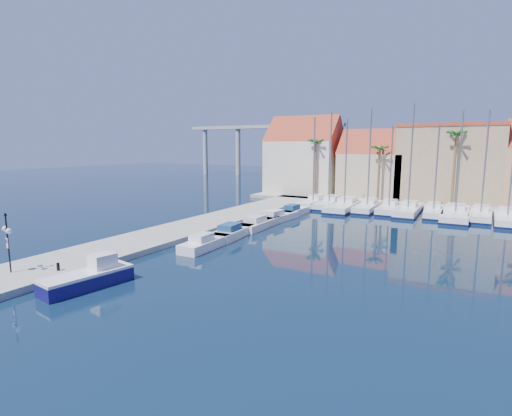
{
  "coord_description": "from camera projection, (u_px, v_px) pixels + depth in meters",
  "views": [
    {
      "loc": [
        17.59,
        -18.47,
        8.95
      ],
      "look_at": [
        -1.02,
        14.06,
        3.0
      ],
      "focal_mm": 28.0,
      "sensor_mm": 36.0,
      "label": 1
    }
  ],
  "objects": [
    {
      "name": "sailboat_1",
      "position": [
        330.0,
        203.0,
        57.69
      ],
      "size": [
        2.71,
        9.58,
        13.46
      ],
      "rotation": [
        0.0,
        0.0,
        -0.02
      ],
      "color": "white",
      "rests_on": "ground"
    },
    {
      "name": "sailboat_9",
      "position": [
        507.0,
        218.0,
        46.32
      ],
      "size": [
        2.71,
        10.15,
        12.45
      ],
      "rotation": [
        0.0,
        0.0,
        -0.0
      ],
      "color": "white",
      "rests_on": "ground"
    },
    {
      "name": "ground",
      "position": [
        162.0,
        284.0,
        25.87
      ],
      "size": [
        260.0,
        260.0,
        0.0
      ],
      "primitive_type": "plane",
      "color": "black",
      "rests_on": "ground"
    },
    {
      "name": "bollard",
      "position": [
        58.0,
        267.0,
        27.06
      ],
      "size": [
        0.21,
        0.21,
        0.54
      ],
      "primitive_type": "cylinder",
      "color": "black",
      "rests_on": "quay_west"
    },
    {
      "name": "sailboat_2",
      "position": [
        346.0,
        205.0,
        55.73
      ],
      "size": [
        3.42,
        11.73,
        12.4
      ],
      "rotation": [
        0.0,
        0.0,
        0.03
      ],
      "color": "white",
      "rests_on": "ground"
    },
    {
      "name": "quay_west",
      "position": [
        187.0,
        229.0,
        41.81
      ],
      "size": [
        6.0,
        77.0,
        0.5
      ],
      "primitive_type": "cube",
      "color": "gray",
      "rests_on": "ground"
    },
    {
      "name": "fishing_boat",
      "position": [
        89.0,
        277.0,
        25.3
      ],
      "size": [
        2.72,
        5.83,
        1.96
      ],
      "rotation": [
        0.0,
        0.0,
        -0.16
      ],
      "color": "#150F57",
      "rests_on": "ground"
    },
    {
      "name": "sailboat_3",
      "position": [
        368.0,
        206.0,
        54.49
      ],
      "size": [
        2.58,
        9.09,
        13.64
      ],
      "rotation": [
        0.0,
        0.0,
        0.02
      ],
      "color": "white",
      "rests_on": "ground"
    },
    {
      "name": "sailboat_6",
      "position": [
        434.0,
        211.0,
        50.65
      ],
      "size": [
        2.88,
        8.61,
        11.46
      ],
      "rotation": [
        0.0,
        0.0,
        0.08
      ],
      "color": "white",
      "rests_on": "ground"
    },
    {
      "name": "sailboat_4",
      "position": [
        389.0,
        208.0,
        53.32
      ],
      "size": [
        2.7,
        8.88,
        11.29
      ],
      "rotation": [
        0.0,
        0.0,
        0.04
      ],
      "color": "white",
      "rests_on": "ground"
    },
    {
      "name": "sailboat_7",
      "position": [
        455.0,
        214.0,
        49.04
      ],
      "size": [
        3.28,
        11.51,
        12.98
      ],
      "rotation": [
        0.0,
        0.0,
        0.02
      ],
      "color": "white",
      "rests_on": "ground"
    },
    {
      "name": "motorboat_west_0",
      "position": [
        205.0,
        243.0,
        34.71
      ],
      "size": [
        2.11,
        5.92,
        1.4
      ],
      "rotation": [
        0.0,
        0.0,
        0.04
      ],
      "color": "white",
      "rests_on": "ground"
    },
    {
      "name": "motorboat_west_2",
      "position": [
        258.0,
        223.0,
        43.37
      ],
      "size": [
        2.42,
        7.01,
        1.4
      ],
      "rotation": [
        0.0,
        0.0,
        0.03
      ],
      "color": "white",
      "rests_on": "ground"
    },
    {
      "name": "motorboat_west_1",
      "position": [
        233.0,
        232.0,
        39.18
      ],
      "size": [
        2.68,
        6.78,
        1.4
      ],
      "rotation": [
        0.0,
        0.0,
        0.09
      ],
      "color": "white",
      "rests_on": "ground"
    },
    {
      "name": "motorboat_west_3",
      "position": [
        276.0,
        217.0,
        47.15
      ],
      "size": [
        2.81,
        7.03,
        1.4
      ],
      "rotation": [
        0.0,
        0.0,
        -0.09
      ],
      "color": "white",
      "rests_on": "ground"
    },
    {
      "name": "palm_2",
      "position": [
        457.0,
        137.0,
        53.43
      ],
      "size": [
        2.6,
        2.6,
        11.15
      ],
      "color": "brown",
      "rests_on": "shore_north"
    },
    {
      "name": "lamp_post",
      "position": [
        7.0,
        234.0,
        26.28
      ],
      "size": [
        1.32,
        0.65,
        4.02
      ],
      "rotation": [
        0.0,
        0.0,
        -0.29
      ],
      "color": "black",
      "rests_on": "quay_west"
    },
    {
      "name": "palm_1",
      "position": [
        380.0,
        150.0,
        58.63
      ],
      "size": [
        2.6,
        2.6,
        9.15
      ],
      "color": "brown",
      "rests_on": "shore_north"
    },
    {
      "name": "palm_0",
      "position": [
        316.0,
        144.0,
        63.39
      ],
      "size": [
        2.6,
        2.6,
        10.15
      ],
      "color": "brown",
      "rests_on": "shore_north"
    },
    {
      "name": "motorboat_west_4",
      "position": [
        294.0,
        211.0,
        51.33
      ],
      "size": [
        2.07,
        5.89,
        1.4
      ],
      "rotation": [
        0.0,
        0.0,
        -0.03
      ],
      "color": "white",
      "rests_on": "ground"
    },
    {
      "name": "sailboat_0",
      "position": [
        314.0,
        202.0,
        58.45
      ],
      "size": [
        2.57,
        8.94,
        12.82
      ],
      "rotation": [
        0.0,
        0.0,
        0.02
      ],
      "color": "white",
      "rests_on": "ground"
    },
    {
      "name": "building_2",
      "position": [
        450.0,
        163.0,
        59.66
      ],
      "size": [
        14.2,
        10.2,
        11.5
      ],
      "color": "#9A815F",
      "rests_on": "shore_north"
    },
    {
      "name": "sailboat_8",
      "position": [
        481.0,
        214.0,
        48.42
      ],
      "size": [
        2.59,
        9.2,
        12.92
      ],
      "rotation": [
        0.0,
        0.0,
        -0.02
      ],
      "color": "white",
      "rests_on": "ground"
    },
    {
      "name": "viaduct",
      "position": [
        258.0,
        140.0,
        113.72
      ],
      "size": [
        48.0,
        2.2,
        14.45
      ],
      "color": "#9E9E99",
      "rests_on": "ground"
    },
    {
      "name": "sailboat_5",
      "position": [
        409.0,
        210.0,
        51.9
      ],
      "size": [
        2.8,
        9.9,
        14.02
      ],
      "rotation": [
        0.0,
        0.0,
        0.02
      ],
      "color": "white",
      "rests_on": "ground"
    },
    {
      "name": "shore_north",
      "position": [
        426.0,
        201.0,
        62.07
      ],
      "size": [
        54.0,
        16.0,
        0.5
      ],
      "primitive_type": "cube",
      "color": "gray",
      "rests_on": "ground"
    },
    {
      "name": "building_1",
      "position": [
        373.0,
        168.0,
        64.35
      ],
      "size": [
        10.3,
        8.0,
        11.0
      ],
      "color": "#C2AF89",
      "rests_on": "shore_north"
    },
    {
      "name": "building_0",
      "position": [
        305.0,
        159.0,
        70.04
      ],
      "size": [
        12.3,
        9.0,
        13.5
      ],
      "color": "beige",
      "rests_on": "shore_north"
    }
  ]
}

